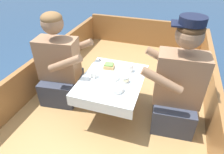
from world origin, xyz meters
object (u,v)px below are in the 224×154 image
Objects in this scene: person_starboard at (177,86)px; sandwich at (109,66)px; coffee_cup_starboard at (130,68)px; coffee_cup_port at (94,74)px; tin_can at (125,79)px; person_port at (60,67)px.

person_starboard is 8.87× the size of sandwich.
person_starboard is 11.21× the size of coffee_cup_starboard.
coffee_cup_port is at bearing -115.09° from sandwich.
person_starboard is at bearing 4.27° from coffee_cup_port.
sandwich is at bearing 64.91° from coffee_cup_port.
tin_can is at bearing 0.80° from person_starboard.
person_starboard is at bearing -8.39° from person_port.
coffee_cup_port is at bearing -145.26° from coffee_cup_starboard.
sandwich is (-0.67, 0.13, 0.01)m from person_starboard.
tin_can is at bearing -37.96° from sandwich.
coffee_cup_starboard reaches higher than tin_can.
person_port is 9.87× the size of coffee_cup_port.
person_port is 10.37× the size of coffee_cup_starboard.
person_starboard is 0.48m from coffee_cup_starboard.
coffee_cup_port is 1.05× the size of coffee_cup_starboard.
sandwich is 0.21m from coffee_cup_starboard.
person_port is 0.42m from coffee_cup_port.
coffee_cup_starboard is (0.21, 0.02, 0.00)m from sandwich.
tin_can is (0.22, -0.17, -0.00)m from sandwich.
tin_can is at bearing -12.30° from person_port.
sandwich is 1.26× the size of coffee_cup_starboard.
coffee_cup_starboard is (-0.46, 0.15, 0.01)m from person_starboard.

